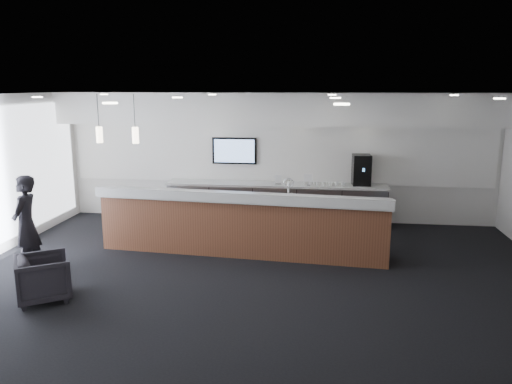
# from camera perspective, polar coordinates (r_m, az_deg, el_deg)

# --- Properties ---
(ground) EXTENTS (10.00, 10.00, 0.00)m
(ground) POSITION_cam_1_polar(r_m,az_deg,el_deg) (8.25, -0.13, -10.36)
(ground) COLOR black
(ground) RESTS_ON ground
(ceiling) EXTENTS (10.00, 8.00, 0.02)m
(ceiling) POSITION_cam_1_polar(r_m,az_deg,el_deg) (7.63, -0.15, 10.95)
(ceiling) COLOR black
(ceiling) RESTS_ON back_wall
(back_wall) EXTENTS (10.00, 0.02, 3.00)m
(back_wall) POSITION_cam_1_polar(r_m,az_deg,el_deg) (11.72, 2.44, 3.98)
(back_wall) COLOR silver
(back_wall) RESTS_ON ground
(soffit_bulkhead) EXTENTS (10.00, 0.90, 0.70)m
(soffit_bulkhead) POSITION_cam_1_polar(r_m,az_deg,el_deg) (11.17, 2.29, 9.50)
(soffit_bulkhead) COLOR white
(soffit_bulkhead) RESTS_ON back_wall
(alcove_panel) EXTENTS (9.80, 0.06, 1.40)m
(alcove_panel) POSITION_cam_1_polar(r_m,az_deg,el_deg) (11.68, 2.43, 4.44)
(alcove_panel) COLOR white
(alcove_panel) RESTS_ON back_wall
(back_credenza) EXTENTS (5.06, 0.66, 0.95)m
(back_credenza) POSITION_cam_1_polar(r_m,az_deg,el_deg) (11.56, 2.24, -1.30)
(back_credenza) COLOR gray
(back_credenza) RESTS_ON ground
(wall_tv) EXTENTS (1.05, 0.08, 0.62)m
(wall_tv) POSITION_cam_1_polar(r_m,az_deg,el_deg) (11.74, -2.47, 4.73)
(wall_tv) COLOR black
(wall_tv) RESTS_ON back_wall
(pendant_left) EXTENTS (0.12, 0.12, 0.30)m
(pendant_left) POSITION_cam_1_polar(r_m,az_deg,el_deg) (9.07, -14.73, 5.99)
(pendant_left) COLOR #F4E1BE
(pendant_left) RESTS_ON ceiling
(pendant_right) EXTENTS (0.12, 0.12, 0.30)m
(pendant_right) POSITION_cam_1_polar(r_m,az_deg,el_deg) (9.36, -18.73, 5.93)
(pendant_right) COLOR #F4E1BE
(pendant_right) RESTS_ON ceiling
(ceiling_can_lights) EXTENTS (7.00, 5.00, 0.02)m
(ceiling_can_lights) POSITION_cam_1_polar(r_m,az_deg,el_deg) (7.63, -0.15, 10.73)
(ceiling_can_lights) COLOR white
(ceiling_can_lights) RESTS_ON ceiling
(service_counter) EXTENTS (5.58, 1.34, 1.49)m
(service_counter) POSITION_cam_1_polar(r_m,az_deg,el_deg) (9.52, -1.58, -3.62)
(service_counter) COLOR brown
(service_counter) RESTS_ON ground
(coffee_machine) EXTENTS (0.42, 0.53, 0.69)m
(coffee_machine) POSITION_cam_1_polar(r_m,az_deg,el_deg) (11.46, 11.95, 2.49)
(coffee_machine) COLOR black
(coffee_machine) RESTS_ON back_credenza
(info_sign_left) EXTENTS (0.15, 0.04, 0.21)m
(info_sign_left) POSITION_cam_1_polar(r_m,az_deg,el_deg) (11.37, 2.55, 1.45)
(info_sign_left) COLOR white
(info_sign_left) RESTS_ON back_credenza
(info_sign_right) EXTENTS (0.19, 0.05, 0.25)m
(info_sign_right) POSITION_cam_1_polar(r_m,az_deg,el_deg) (11.28, 5.97, 1.43)
(info_sign_right) COLOR white
(info_sign_right) RESTS_ON back_credenza
(armchair) EXTENTS (1.03, 1.03, 0.69)m
(armchair) POSITION_cam_1_polar(r_m,az_deg,el_deg) (8.18, -23.12, -9.01)
(armchair) COLOR black
(armchair) RESTS_ON ground
(lounge_guest) EXTENTS (0.48, 0.66, 1.69)m
(lounge_guest) POSITION_cam_1_polar(r_m,az_deg,el_deg) (9.33, -24.81, -3.37)
(lounge_guest) COLOR black
(lounge_guest) RESTS_ON ground
(cup_0) EXTENTS (0.10, 0.10, 0.09)m
(cup_0) POSITION_cam_1_polar(r_m,az_deg,el_deg) (11.29, 9.93, 0.90)
(cup_0) COLOR white
(cup_0) RESTS_ON back_credenza
(cup_1) EXTENTS (0.14, 0.14, 0.09)m
(cup_1) POSITION_cam_1_polar(r_m,az_deg,el_deg) (11.29, 9.22, 0.92)
(cup_1) COLOR white
(cup_1) RESTS_ON back_credenza
(cup_2) EXTENTS (0.12, 0.12, 0.09)m
(cup_2) POSITION_cam_1_polar(r_m,az_deg,el_deg) (11.28, 8.51, 0.94)
(cup_2) COLOR white
(cup_2) RESTS_ON back_credenza
(cup_3) EXTENTS (0.13, 0.13, 0.09)m
(cup_3) POSITION_cam_1_polar(r_m,az_deg,el_deg) (11.28, 7.80, 0.96)
(cup_3) COLOR white
(cup_3) RESTS_ON back_credenza
(cup_4) EXTENTS (0.13, 0.13, 0.09)m
(cup_4) POSITION_cam_1_polar(r_m,az_deg,el_deg) (11.28, 7.09, 0.98)
(cup_4) COLOR white
(cup_4) RESTS_ON back_credenza
(cup_5) EXTENTS (0.11, 0.11, 0.09)m
(cup_5) POSITION_cam_1_polar(r_m,az_deg,el_deg) (11.28, 6.38, 1.00)
(cup_5) COLOR white
(cup_5) RESTS_ON back_credenza
(cup_6) EXTENTS (0.14, 0.14, 0.09)m
(cup_6) POSITION_cam_1_polar(r_m,az_deg,el_deg) (11.28, 5.66, 1.01)
(cup_6) COLOR white
(cup_6) RESTS_ON back_credenza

